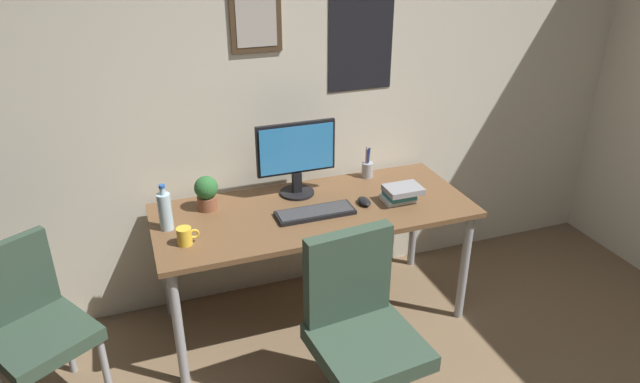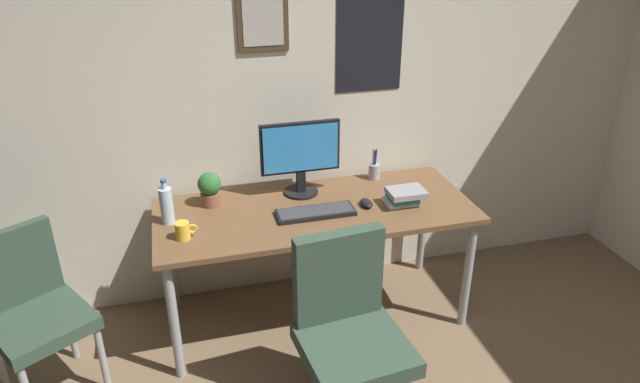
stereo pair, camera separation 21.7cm
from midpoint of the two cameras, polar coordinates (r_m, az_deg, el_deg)
name	(u,v)px [view 2 (the right image)]	position (r m, az deg, el deg)	size (l,w,h in m)	color
wall_back	(322,85)	(3.40, 2.05, 10.58)	(4.40, 0.10, 2.60)	beige
desk	(315,219)	(3.20, 1.48, -2.84)	(1.76, 0.74, 0.73)	brown
office_chair	(348,326)	(2.65, 5.25, -13.37)	(0.56, 0.57, 0.95)	#334738
side_chair	(32,306)	(3.08, -25.05, -10.44)	(0.58, 0.58, 0.88)	#334738
monitor	(300,155)	(3.24, -0.06, 3.65)	(0.46, 0.20, 0.43)	black
keyboard	(316,212)	(3.09, 1.56, -2.14)	(0.43, 0.15, 0.03)	black
computer_mouse	(366,203)	(3.20, 6.60, -1.19)	(0.06, 0.11, 0.04)	black
water_bottle	(166,205)	(3.05, -13.18, -1.36)	(0.07, 0.07, 0.25)	silver
coffee_mug_near	(183,231)	(2.91, -11.49, -3.90)	(0.11, 0.07, 0.09)	yellow
potted_plant	(210,188)	(3.19, -9.10, 0.33)	(0.13, 0.13, 0.19)	brown
pen_cup	(374,171)	(3.52, 7.22, 2.07)	(0.07, 0.07, 0.20)	#9EA0A5
book_stack_left	(404,196)	(3.23, 10.30, -0.51)	(0.21, 0.16, 0.10)	silver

